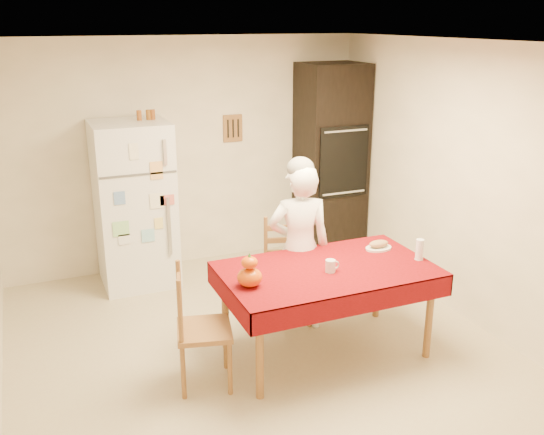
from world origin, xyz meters
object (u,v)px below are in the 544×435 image
chair_far (287,266)px  coffee_mug (330,266)px  pumpkin_lower (250,277)px  chair_left (195,324)px  seated_woman (299,248)px  refrigerator (135,205)px  oven_cabinet (331,161)px  dining_table (327,276)px  wine_glass (420,250)px  bread_plate (378,248)px

chair_far → coffee_mug: size_ratio=9.50×
coffee_mug → pumpkin_lower: pumpkin_lower is taller
chair_left → seated_woman: bearing=-50.7°
refrigerator → seated_woman: bearing=-53.6°
chair_left → seated_woman: (1.10, 0.53, 0.25)m
seated_woman → pumpkin_lower: seated_woman is taller
seated_woman → refrigerator: bearing=-39.9°
oven_cabinet → dining_table: (-1.13, -2.09, -0.41)m
oven_cabinet → chair_far: (-1.16, -1.37, -0.59)m
refrigerator → seated_woman: (1.14, -1.54, -0.09)m
chair_far → wine_glass: size_ratio=5.40×
dining_table → chair_left: chair_left is taller
coffee_mug → wine_glass: bearing=-3.9°
oven_cabinet → coffee_mug: oven_cabinet is taller
chair_left → wine_glass: (1.90, -0.10, 0.34)m
dining_table → bread_plate: bread_plate is taller
seated_woman → coffee_mug: (-0.00, -0.58, 0.06)m
pumpkin_lower → oven_cabinet: bearing=49.9°
chair_far → seated_woman: bearing=-68.9°
seated_woman → wine_glass: seated_woman is taller
refrigerator → dining_table: size_ratio=1.00×
seated_woman → coffee_mug: size_ratio=15.11×
chair_left → wine_glass: 1.93m
dining_table → bread_plate: 0.64m
seated_woman → chair_far: bearing=-70.9°
chair_far → pumpkin_lower: (-0.66, -0.80, 0.33)m
seated_woman → bread_plate: 0.69m
refrigerator → bread_plate: (1.75, -1.84, -0.08)m
dining_table → chair_far: (-0.03, 0.72, -0.18)m
pumpkin_lower → coffee_mug: bearing=0.2°
dining_table → bread_plate: bearing=18.1°
refrigerator → pumpkin_lower: (0.46, -2.12, -0.02)m
chair_far → wine_glass: 1.23m
oven_cabinet → seated_woman: bearing=-125.7°
chair_far → pumpkin_lower: 1.09m
oven_cabinet → dining_table: size_ratio=1.29×
oven_cabinet → chair_left: bearing=-136.6°
bread_plate → wine_glass: bearing=-61.3°
seated_woman → bread_plate: size_ratio=6.29×
coffee_mug → wine_glass: size_ratio=0.57×
wine_glass → coffee_mug: bearing=176.1°
chair_far → refrigerator: bearing=145.9°
dining_table → bread_plate: size_ratio=7.08×
pumpkin_lower → wine_glass: wine_glass is taller
refrigerator → seated_woman: size_ratio=1.13×
chair_far → coffee_mug: (0.02, -0.80, 0.30)m
coffee_mug → pumpkin_lower: (-0.68, -0.00, 0.02)m
pumpkin_lower → wine_glass: (1.48, -0.05, 0.02)m
oven_cabinet → pumpkin_lower: (-1.82, -2.17, -0.27)m
refrigerator → pumpkin_lower: bearing=-77.9°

